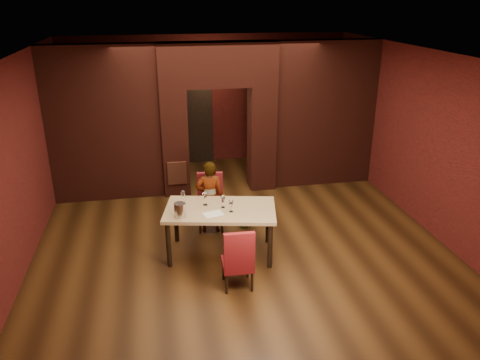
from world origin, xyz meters
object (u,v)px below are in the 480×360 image
at_px(wine_glass_b, 223,202).
at_px(water_bottle, 183,198).
at_px(person_seated, 210,197).
at_px(chair_near, 237,257).
at_px(wine_bucket, 180,210).
at_px(wine_glass_c, 231,206).
at_px(potted_plant, 245,216).
at_px(wine_glass_a, 205,199).
at_px(chair_far, 211,203).
at_px(dining_table, 221,231).

relative_size(wine_glass_b, water_bottle, 0.69).
bearing_deg(person_seated, chair_near, 99.02).
relative_size(person_seated, wine_bucket, 5.97).
height_order(chair_near, wine_glass_b, wine_glass_b).
xyz_separation_m(person_seated, wine_bucket, (-0.59, -1.02, 0.27)).
height_order(person_seated, wine_glass_b, person_seated).
relative_size(wine_glass_c, potted_plant, 0.46).
bearing_deg(potted_plant, wine_glass_b, -121.58).
height_order(wine_glass_a, potted_plant, wine_glass_a).
xyz_separation_m(chair_far, wine_glass_c, (0.20, -1.09, 0.41)).
relative_size(wine_glass_a, wine_glass_b, 1.08).
height_order(dining_table, wine_bucket, wine_bucket).
distance_m(chair_far, wine_glass_a, 0.89).
bearing_deg(person_seated, wine_glass_a, 80.29).
bearing_deg(potted_plant, wine_glass_a, -138.20).
height_order(wine_glass_b, potted_plant, wine_glass_b).
distance_m(chair_far, wine_bucket, 1.35).
bearing_deg(wine_bucket, wine_glass_a, 39.68).
distance_m(dining_table, chair_near, 0.98).
relative_size(wine_bucket, potted_plant, 0.55).
height_order(wine_glass_c, wine_bucket, wine_bucket).
xyz_separation_m(dining_table, chair_far, (-0.05, 0.94, 0.10)).
xyz_separation_m(dining_table, wine_bucket, (-0.66, -0.18, 0.53)).
relative_size(chair_far, wine_glass_c, 5.52).
height_order(dining_table, chair_far, chair_far).
bearing_deg(person_seated, wine_bucket, 63.32).
xyz_separation_m(wine_glass_b, wine_glass_c, (0.11, -0.18, -0.01)).
distance_m(chair_near, wine_bucket, 1.19).
relative_size(chair_far, potted_plant, 2.52).
distance_m(wine_glass_c, potted_plant, 1.35).
height_order(chair_far, water_bottle, water_bottle).
bearing_deg(dining_table, chair_far, 104.54).
bearing_deg(wine_glass_b, potted_plant, 58.42).
relative_size(water_bottle, potted_plant, 0.70).
distance_m(water_bottle, potted_plant, 1.57).
relative_size(wine_glass_c, water_bottle, 0.66).
bearing_deg(person_seated, wine_glass_b, 101.96).
distance_m(dining_table, potted_plant, 1.10).
bearing_deg(chair_near, wine_glass_a, -72.22).
bearing_deg(dining_table, wine_bucket, -152.93).
bearing_deg(chair_far, chair_near, -79.35).
height_order(dining_table, wine_glass_c, wine_glass_c).
bearing_deg(wine_glass_b, chair_far, 96.02).
bearing_deg(chair_far, wine_glass_b, -77.92).
bearing_deg(chair_far, dining_table, -81.13).
bearing_deg(wine_glass_c, wine_glass_a, 138.96).
height_order(water_bottle, potted_plant, water_bottle).
bearing_deg(potted_plant, chair_far, 176.99).
bearing_deg(water_bottle, wine_glass_a, -1.15).
relative_size(person_seated, potted_plant, 3.30).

